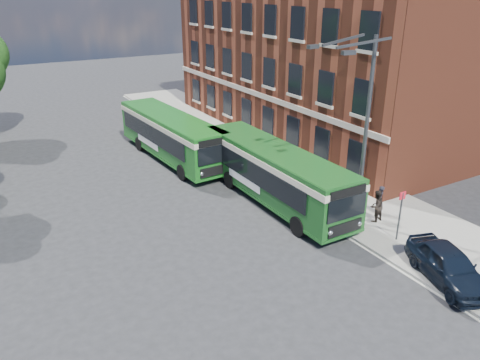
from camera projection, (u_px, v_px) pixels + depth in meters
ground at (245, 233)px, 22.26m from camera, size 120.00×120.00×0.00m
pavement at (273, 157)px, 31.85m from camera, size 6.00×48.00×0.15m
kerb_line at (234, 166)px, 30.47m from camera, size 0.12×48.00×0.01m
brick_office at (323, 41)px, 35.61m from camera, size 12.10×26.00×14.20m
street_lamp at (360, 132)px, 21.05m from camera, size 2.96×2.38×9.00m
bus_stop_sign at (400, 213)px, 20.91m from camera, size 0.35×0.08×2.52m
bus_front at (274, 170)px, 24.87m from camera, size 2.69×11.38×3.02m
bus_rear at (171, 133)px, 31.10m from camera, size 3.28×11.49×3.02m
parked_car at (448, 265)px, 18.18m from camera, size 2.88×4.46×1.41m
pedestrian_a at (380, 200)px, 23.55m from camera, size 0.66×0.63×1.51m
pedestrian_b at (376, 206)px, 22.80m from camera, size 0.84×0.69×1.62m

